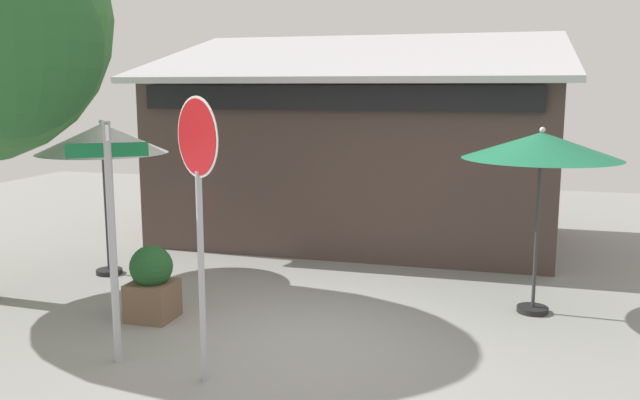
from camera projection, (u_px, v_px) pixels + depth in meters
The scene contains 7 objects.
ground_plane at pixel (311, 343), 8.56m from camera, with size 28.00×28.00×0.10m, color gray.
cafe_building at pixel (357, 155), 14.05m from camera, with size 8.32×4.82×4.40m.
street_sign_post at pixel (111, 216), 7.56m from camera, with size 0.76×0.81×2.81m.
stop_sign at pixel (199, 183), 6.99m from camera, with size 0.69×0.51×3.10m.
patio_umbrella_ivory_left at pixel (102, 140), 11.15m from camera, with size 2.16×2.16×2.65m.
patio_umbrella_forest_green_center at pixel (541, 147), 9.18m from camera, with size 2.16×2.16×2.64m.
sidewalk_planter at pixel (152, 283), 9.22m from camera, with size 0.60×0.60×1.04m.
Camera 1 is at (2.28, -7.81, 3.19)m, focal length 37.56 mm.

